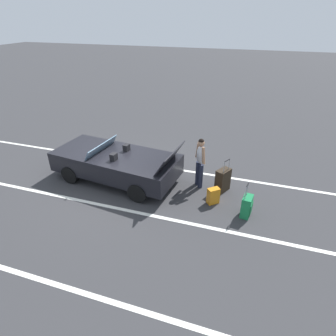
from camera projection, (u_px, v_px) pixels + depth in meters
The scene contains 9 objects.
ground_plane at pixel (118, 179), 9.37m from camera, with size 80.00×80.00×0.00m, color #333335.
lot_line_near at pixel (133, 162), 10.38m from camera, with size 18.00×0.12×0.01m, color silver.
lot_line_mid at pixel (95, 204), 8.14m from camera, with size 18.00×0.12×0.01m, color silver.
lot_line_far at pixel (29, 276), 5.90m from camera, with size 18.00×0.12×0.01m, color silver.
convertible_car at pixel (111, 162), 9.15m from camera, with size 4.37×2.22×1.50m.
suitcase_large_black at pixel (223, 180), 8.59m from camera, with size 0.47×0.56×1.11m.
suitcase_medium_bright at pixel (247, 206), 7.52m from camera, with size 0.31×0.43×1.01m.
suitcase_small_carryon at pixel (213, 196), 8.06m from camera, with size 0.39×0.37×0.50m.
traveler_person at pixel (200, 160), 8.54m from camera, with size 0.44×0.53×1.65m.
Camera 1 is at (-4.07, 7.07, 4.92)m, focal length 29.46 mm.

